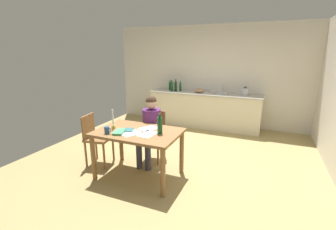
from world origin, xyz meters
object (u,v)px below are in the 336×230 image
at_px(chair_side_empty, 96,137).
at_px(bottle_wine_red, 176,86).
at_px(dining_table, 138,138).
at_px(bottle_sauce, 180,87).
at_px(wine_bottle_on_table, 160,125).
at_px(book_magazine, 119,132).
at_px(mixing_bowl, 199,90).
at_px(chair_at_table, 154,133).
at_px(person_seated, 150,125).
at_px(book_cookery, 127,130).
at_px(bottle_vinegar, 172,86).
at_px(wine_glass_near_sink, 208,88).
at_px(bottle_oil, 170,86).
at_px(stovetop_kettle, 245,91).
at_px(wine_glass_by_kettle, 204,88).
at_px(sink_unit, 221,93).
at_px(coffee_mug, 107,130).
at_px(candlestick, 113,123).

distance_m(chair_side_empty, bottle_wine_red, 2.86).
height_order(dining_table, bottle_sauce, bottle_sauce).
distance_m(wine_bottle_on_table, bottle_sauce, 2.99).
bearing_deg(bottle_wine_red, book_magazine, -84.62).
height_order(bottle_wine_red, mixing_bowl, bottle_wine_red).
relative_size(chair_at_table, bottle_wine_red, 2.78).
height_order(person_seated, mixing_bowl, person_seated).
height_order(book_cookery, bottle_vinegar, bottle_vinegar).
relative_size(person_seated, wine_glass_near_sink, 7.76).
bearing_deg(bottle_sauce, bottle_oil, 169.24).
bearing_deg(stovetop_kettle, wine_bottle_on_table, -107.54).
bearing_deg(bottle_wine_red, dining_table, -80.11).
bearing_deg(person_seated, book_cookery, -100.09).
xyz_separation_m(person_seated, wine_glass_by_kettle, (0.28, 2.56, 0.33)).
height_order(wine_bottle_on_table, wine_glass_by_kettle, wine_glass_by_kettle).
bearing_deg(bottle_vinegar, dining_table, -77.96).
distance_m(bottle_oil, bottle_sauce, 0.33).
height_order(chair_side_empty, book_cookery, chair_side_empty).
bearing_deg(book_magazine, wine_glass_by_kettle, 66.85).
xyz_separation_m(sink_unit, wine_glass_near_sink, (-0.37, 0.15, 0.09)).
height_order(person_seated, wine_glass_by_kettle, person_seated).
bearing_deg(mixing_bowl, sink_unit, 2.57).
distance_m(chair_side_empty, coffee_mug, 0.72).
distance_m(book_cookery, wine_glass_by_kettle, 3.16).
height_order(wine_bottle_on_table, mixing_bowl, wine_bottle_on_table).
xyz_separation_m(person_seated, chair_side_empty, (-0.84, -0.44, -0.18)).
xyz_separation_m(book_magazine, wine_glass_by_kettle, (0.44, 3.26, 0.24)).
distance_m(mixing_bowl, wine_glass_near_sink, 0.27).
bearing_deg(wine_glass_by_kettle, book_magazine, -97.62).
xyz_separation_m(coffee_mug, stovetop_kettle, (1.63, 3.21, 0.19)).
bearing_deg(bottle_oil, candlestick, -84.40).
height_order(coffee_mug, bottle_wine_red, bottle_wine_red).
bearing_deg(chair_side_empty, person_seated, 27.60).
height_order(person_seated, bottle_oil, person_seated).
height_order(book_magazine, bottle_vinegar, bottle_vinegar).
bearing_deg(chair_at_table, bottle_wine_red, 101.04).
distance_m(wine_bottle_on_table, wine_glass_by_kettle, 3.05).
bearing_deg(person_seated, sink_unit, 72.47).
height_order(chair_side_empty, book_magazine, chair_side_empty).
bearing_deg(book_magazine, chair_side_empty, 143.41).
bearing_deg(book_magazine, book_cookery, 54.13).
height_order(coffee_mug, stovetop_kettle, stovetop_kettle).
height_order(chair_side_empty, candlestick, candlestick).
relative_size(book_magazine, mixing_bowl, 1.03).
height_order(bottle_vinegar, stovetop_kettle, bottle_vinegar).
bearing_deg(stovetop_kettle, chair_side_empty, -127.29).
xyz_separation_m(bottle_oil, bottle_vinegar, (0.10, -0.13, 0.01)).
relative_size(book_cookery, bottle_wine_red, 0.57).
xyz_separation_m(dining_table, bottle_vinegar, (-0.61, 2.86, 0.38)).
relative_size(person_seated, candlestick, 3.87).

